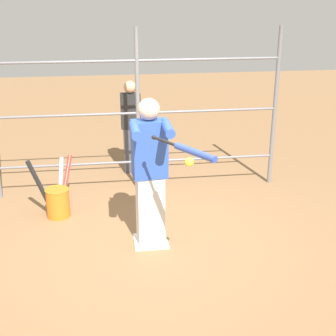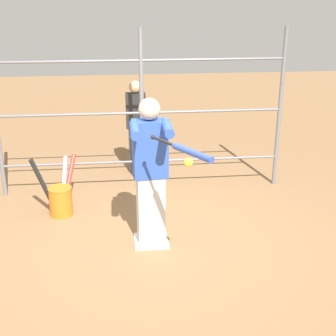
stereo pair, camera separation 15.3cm
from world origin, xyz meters
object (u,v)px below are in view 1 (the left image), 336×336
(baseball_bat_swinging, at_px, (189,150))
(bat_bucket, at_px, (58,199))
(softball_in_flight, at_px, (189,162))
(bystander_behind_fence, at_px, (131,126))
(batter, at_px, (150,169))

(baseball_bat_swinging, bearing_deg, bat_bucket, -51.42)
(bat_bucket, bearing_deg, softball_in_flight, 138.35)
(baseball_bat_swinging, height_order, bystander_behind_fence, bystander_behind_fence)
(baseball_bat_swinging, relative_size, bat_bucket, 0.92)
(softball_in_flight, bearing_deg, bystander_behind_fence, -81.46)
(softball_in_flight, distance_m, bat_bucket, 2.23)
(batter, xyz_separation_m, bystander_behind_fence, (0.06, -2.39, -0.16))
(softball_in_flight, height_order, bat_bucket, softball_in_flight)
(bystander_behind_fence, bearing_deg, baseball_bat_swinging, 95.93)
(baseball_bat_swinging, height_order, bat_bucket, baseball_bat_swinging)
(batter, height_order, bystander_behind_fence, batter)
(bystander_behind_fence, bearing_deg, batter, 91.43)
(bat_bucket, relative_size, bystander_behind_fence, 0.54)
(bystander_behind_fence, bearing_deg, bat_bucket, 53.57)
(bat_bucket, height_order, bystander_behind_fence, bystander_behind_fence)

